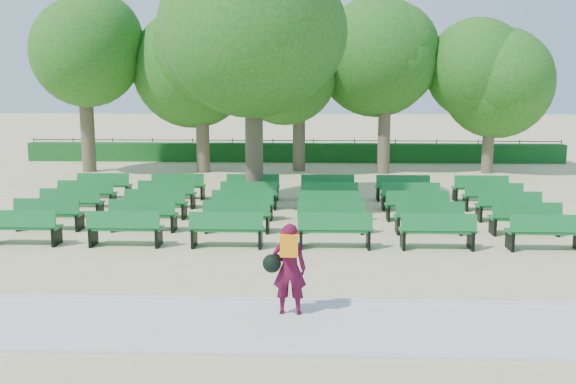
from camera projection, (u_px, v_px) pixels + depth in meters
name	position (u px, v px, depth m)	size (l,w,h in m)	color
ground	(276.00, 225.00, 17.51)	(120.00, 120.00, 0.00)	#C7B884
paving	(249.00, 326.00, 10.22)	(30.00, 2.20, 0.06)	silver
curb	(256.00, 301.00, 11.34)	(30.00, 0.12, 0.10)	silver
hedge	(293.00, 153.00, 31.21)	(26.00, 0.70, 0.90)	#16561E
fence	(293.00, 161.00, 31.68)	(26.00, 0.10, 1.02)	black
tree_line	(290.00, 173.00, 27.35)	(21.80, 6.80, 7.04)	#25631A
bench_array	(286.00, 216.00, 18.23)	(1.77, 0.64, 1.10)	#126C2B
tree_among	(253.00, 50.00, 19.33)	(5.47, 5.47, 7.28)	brown
person	(288.00, 267.00, 10.57)	(0.73, 0.44, 1.54)	#4C0A23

